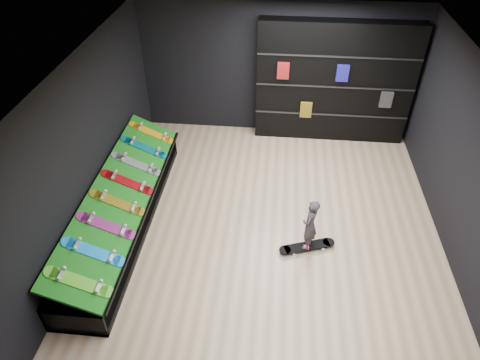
# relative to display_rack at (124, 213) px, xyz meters

# --- Properties ---
(floor) EXTENTS (6.00, 7.00, 0.01)m
(floor) POSITION_rel_display_rack_xyz_m (2.55, 0.00, -0.25)
(floor) COLOR tan
(floor) RESTS_ON ground
(ceiling) EXTENTS (6.00, 7.00, 0.01)m
(ceiling) POSITION_rel_display_rack_xyz_m (2.55, 0.00, 2.75)
(ceiling) COLOR white
(ceiling) RESTS_ON ground
(wall_back) EXTENTS (6.00, 0.02, 3.00)m
(wall_back) POSITION_rel_display_rack_xyz_m (2.55, 3.50, 1.25)
(wall_back) COLOR black
(wall_back) RESTS_ON ground
(wall_left) EXTENTS (0.02, 7.00, 3.00)m
(wall_left) POSITION_rel_display_rack_xyz_m (-0.45, 0.00, 1.25)
(wall_left) COLOR black
(wall_left) RESTS_ON ground
(wall_right) EXTENTS (0.02, 7.00, 3.00)m
(wall_right) POSITION_rel_display_rack_xyz_m (5.55, 0.00, 1.25)
(wall_right) COLOR black
(wall_right) RESTS_ON ground
(display_rack) EXTENTS (0.90, 4.50, 0.50)m
(display_rack) POSITION_rel_display_rack_xyz_m (0.00, 0.00, 0.00)
(display_rack) COLOR black
(display_rack) RESTS_ON ground
(turf_ramp) EXTENTS (0.92, 4.50, 0.46)m
(turf_ramp) POSITION_rel_display_rack_xyz_m (0.05, 0.00, 0.46)
(turf_ramp) COLOR #0E5B0E
(turf_ramp) RESTS_ON display_rack
(back_shelving) EXTENTS (3.34, 0.39, 2.67)m
(back_shelving) POSITION_rel_display_rack_xyz_m (3.78, 3.32, 1.08)
(back_shelving) COLOR black
(back_shelving) RESTS_ON ground
(floor_skateboard) EXTENTS (1.00, 0.53, 0.09)m
(floor_skateboard) POSITION_rel_display_rack_xyz_m (3.24, -0.32, -0.21)
(floor_skateboard) COLOR black
(floor_skateboard) RESTS_ON ground
(child) EXTENTS (0.22, 0.26, 0.58)m
(child) POSITION_rel_display_rack_xyz_m (3.24, -0.32, 0.13)
(child) COLOR black
(child) RESTS_ON floor_skateboard
(display_board_0) EXTENTS (0.93, 0.22, 0.50)m
(display_board_0) POSITION_rel_display_rack_xyz_m (0.06, -1.90, 0.49)
(display_board_0) COLOR green
(display_board_0) RESTS_ON turf_ramp
(display_board_1) EXTENTS (0.93, 0.22, 0.50)m
(display_board_1) POSITION_rel_display_rack_xyz_m (0.06, -1.36, 0.49)
(display_board_1) COLOR blue
(display_board_1) RESTS_ON turf_ramp
(display_board_2) EXTENTS (0.93, 0.22, 0.50)m
(display_board_2) POSITION_rel_display_rack_xyz_m (0.06, -0.81, 0.49)
(display_board_2) COLOR #2626BF
(display_board_2) RESTS_ON turf_ramp
(display_board_3) EXTENTS (0.93, 0.22, 0.50)m
(display_board_3) POSITION_rel_display_rack_xyz_m (0.06, -0.27, 0.49)
(display_board_3) COLOR yellow
(display_board_3) RESTS_ON turf_ramp
(display_board_4) EXTENTS (0.93, 0.22, 0.50)m
(display_board_4) POSITION_rel_display_rack_xyz_m (0.06, 0.27, 0.49)
(display_board_4) COLOR red
(display_board_4) RESTS_ON turf_ramp
(display_board_5) EXTENTS (0.93, 0.22, 0.50)m
(display_board_5) POSITION_rel_display_rack_xyz_m (0.06, 0.81, 0.49)
(display_board_5) COLOR black
(display_board_5) RESTS_ON turf_ramp
(display_board_6) EXTENTS (0.93, 0.22, 0.50)m
(display_board_6) POSITION_rel_display_rack_xyz_m (0.06, 1.36, 0.49)
(display_board_6) COLOR #0C8C99
(display_board_6) RESTS_ON turf_ramp
(display_board_7) EXTENTS (0.93, 0.22, 0.50)m
(display_board_7) POSITION_rel_display_rack_xyz_m (0.06, 1.90, 0.49)
(display_board_7) COLOR orange
(display_board_7) RESTS_ON turf_ramp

